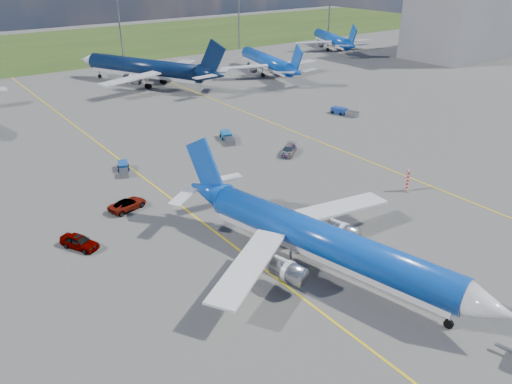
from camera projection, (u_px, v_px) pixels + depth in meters
ground at (296, 293)px, 46.10m from camera, size 400.00×400.00×0.00m
taxiway_lines at (161, 190)px, 66.27m from camera, size 60.25×160.00×0.02m
floodlight_masts at (43, 23)px, 125.77m from camera, size 202.20×0.50×22.70m
terminal_building at (472, 10)px, 148.32m from camera, size 42.00×22.00×26.00m
warning_post at (407, 181)px, 65.20m from camera, size 0.50×0.50×3.00m
bg_jet_n at (146, 85)px, 119.11m from camera, size 49.62×54.78×11.68m
bg_jet_ne at (267, 74)px, 129.55m from camera, size 35.60×42.23×9.67m
bg_jet_ene at (332, 49)px, 163.05m from camera, size 39.50×44.07×9.48m
main_airliner at (323, 271)px, 49.25m from camera, size 36.35×43.17×9.90m
service_car_a at (79, 242)px, 52.87m from camera, size 3.63×4.77×1.51m
service_car_b at (128, 204)px, 60.93m from camera, size 5.20×3.31×1.34m
service_car_c at (289, 150)px, 77.62m from camera, size 4.88×4.40×1.36m
baggage_tug_w at (227, 137)px, 83.44m from camera, size 3.23×5.53×1.21m
baggage_tug_c at (123, 168)px, 71.48m from camera, size 2.86×4.94×1.08m
baggage_tug_e at (343, 112)px, 96.83m from camera, size 2.73×5.65×1.23m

